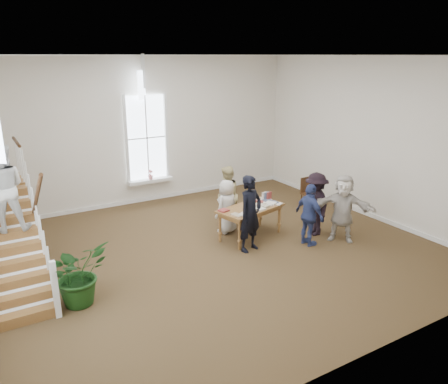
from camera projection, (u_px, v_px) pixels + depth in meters
ground at (218, 251)px, 10.51m from camera, size 10.00×10.00×0.00m
room_shell at (150, 189)px, 14.00m from camera, size 10.49×10.00×10.00m
staircase at (7, 209)px, 8.53m from camera, size 1.10×4.10×2.92m
library_table at (252, 210)px, 11.12m from camera, size 1.90×1.27×0.87m
police_officer at (250, 214)px, 10.29m from camera, size 0.77×0.61×1.86m
elderly_woman at (227, 206)px, 11.43m from camera, size 0.81×0.65×1.43m
person_yellow at (227, 196)px, 11.95m from camera, size 1.02×0.99×1.65m
woman_cluster_a at (310, 215)px, 10.62m from camera, size 0.40×0.92×1.56m
woman_cluster_b at (316, 204)px, 11.27m from camera, size 0.91×1.21×1.66m
woman_cluster_c at (343, 208)px, 10.87m from camera, size 1.45×1.53×1.72m
floor_plant at (78, 273)px, 8.13m from camera, size 1.39×1.31×1.23m
side_chair at (308, 191)px, 13.46m from camera, size 0.40×0.40×0.92m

